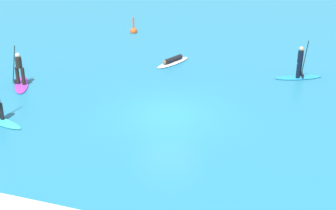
{
  "coord_description": "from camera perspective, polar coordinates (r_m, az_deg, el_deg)",
  "views": [
    {
      "loc": [
        6.58,
        -19.99,
        10.35
      ],
      "look_at": [
        0.0,
        0.0,
        0.5
      ],
      "focal_mm": 53.88,
      "sensor_mm": 36.0,
      "label": 1
    }
  ],
  "objects": [
    {
      "name": "surfer_on_white_board",
      "position": [
        29.72,
        0.54,
        4.97
      ],
      "size": [
        1.64,
        2.59,
        0.4
      ],
      "rotation": [
        0.0,
        0.0,
        4.29
      ],
      "color": "white",
      "rests_on": "ground_plane"
    },
    {
      "name": "surfer_on_purple_board",
      "position": [
        27.58,
        -16.37,
        3.09
      ],
      "size": [
        1.82,
        2.45,
        2.18
      ],
      "rotation": [
        0.0,
        0.0,
        2.1
      ],
      "color": "purple",
      "rests_on": "ground_plane"
    },
    {
      "name": "surfer_on_blue_board",
      "position": [
        28.41,
        14.61,
        3.89
      ],
      "size": [
        2.7,
        1.8,
        2.28
      ],
      "rotation": [
        0.0,
        0.0,
        0.44
      ],
      "color": "#1E8CD1",
      "rests_on": "ground_plane"
    },
    {
      "name": "ground_plane",
      "position": [
        23.46,
        -0.0,
        -1.11
      ],
      "size": [
        120.0,
        120.0,
        0.0
      ],
      "primitive_type": "plane",
      "color": "teal",
      "rests_on": "ground"
    },
    {
      "name": "marker_buoy",
      "position": [
        35.62,
        -3.91,
        8.41
      ],
      "size": [
        0.48,
        0.48,
        1.21
      ],
      "color": "#E55119",
      "rests_on": "ground_plane"
    }
  ]
}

